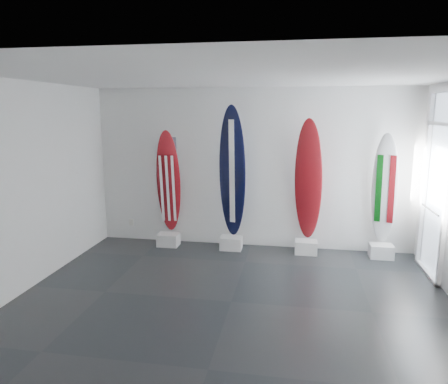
% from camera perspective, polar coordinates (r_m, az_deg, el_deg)
% --- Properties ---
extents(floor, '(6.00, 6.00, 0.00)m').
position_cam_1_polar(floor, '(5.87, 1.02, -14.86)').
color(floor, black).
rests_on(floor, ground).
extents(ceiling, '(6.00, 6.00, 0.00)m').
position_cam_1_polar(ceiling, '(5.30, 1.14, 15.74)').
color(ceiling, white).
rests_on(ceiling, wall_back).
extents(wall_back, '(6.00, 0.00, 6.00)m').
position_cam_1_polar(wall_back, '(7.84, 3.87, 3.21)').
color(wall_back, white).
rests_on(wall_back, ground).
extents(wall_front, '(6.00, 0.00, 6.00)m').
position_cam_1_polar(wall_front, '(3.03, -6.24, -9.65)').
color(wall_front, white).
rests_on(wall_front, ground).
extents(wall_left, '(0.00, 5.00, 5.00)m').
position_cam_1_polar(wall_left, '(6.55, -25.86, 0.56)').
color(wall_left, white).
rests_on(wall_left, ground).
extents(display_block_usa, '(0.40, 0.30, 0.24)m').
position_cam_1_polar(display_block_usa, '(8.15, -7.65, -6.51)').
color(display_block_usa, silver).
rests_on(display_block_usa, floor).
extents(surfboard_usa, '(0.50, 0.45, 2.00)m').
position_cam_1_polar(surfboard_usa, '(7.98, -7.64, 1.35)').
color(surfboard_usa, maroon).
rests_on(surfboard_usa, display_block_usa).
extents(display_block_navy, '(0.40, 0.30, 0.24)m').
position_cam_1_polar(display_block_navy, '(7.88, 0.99, -7.03)').
color(display_block_navy, silver).
rests_on(display_block_navy, floor).
extents(surfboard_navy, '(0.58, 0.35, 2.45)m').
position_cam_1_polar(surfboard_navy, '(7.67, 1.14, 2.78)').
color(surfboard_navy, black).
rests_on(surfboard_navy, display_block_navy).
extents(display_block_swiss, '(0.40, 0.30, 0.24)m').
position_cam_1_polar(display_block_swiss, '(7.80, 11.20, -7.44)').
color(display_block_swiss, silver).
rests_on(display_block_swiss, floor).
extents(surfboard_swiss, '(0.56, 0.41, 2.22)m').
position_cam_1_polar(surfboard_swiss, '(7.60, 11.53, 1.60)').
color(surfboard_swiss, maroon).
rests_on(surfboard_swiss, display_block_swiss).
extents(display_block_italy, '(0.40, 0.30, 0.24)m').
position_cam_1_polar(display_block_italy, '(7.95, 20.81, -7.61)').
color(display_block_italy, silver).
rests_on(display_block_italy, floor).
extents(surfboard_italy, '(0.50, 0.38, 1.98)m').
position_cam_1_polar(surfboard_italy, '(7.78, 21.23, 0.38)').
color(surfboard_italy, white).
rests_on(surfboard_italy, display_block_italy).
extents(wall_outlet, '(0.09, 0.02, 0.13)m').
position_cam_1_polar(wall_outlet, '(8.65, -12.66, -4.07)').
color(wall_outlet, silver).
rests_on(wall_outlet, wall_back).
extents(glass_door, '(0.12, 1.16, 2.85)m').
position_cam_1_polar(glass_door, '(7.20, 27.21, 0.70)').
color(glass_door, white).
rests_on(glass_door, floor).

